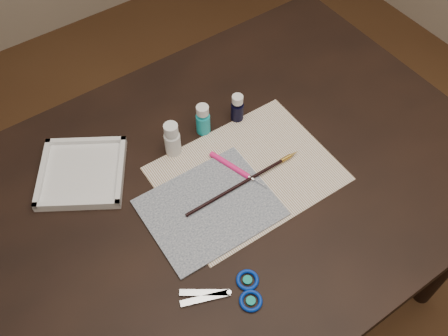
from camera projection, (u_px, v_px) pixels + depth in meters
ground at (224, 301)px, 1.79m from camera, size 3.50×3.50×0.02m
table at (224, 252)px, 1.48m from camera, size 1.30×0.90×0.75m
paper at (247, 174)px, 1.19m from camera, size 0.42×0.32×0.00m
canvas at (210, 208)px, 1.13m from camera, size 0.29×0.24×0.00m
paint_bottle_white at (172, 139)px, 1.19m from camera, size 0.04×0.04×0.10m
paint_bottle_cyan at (203, 119)px, 1.23m from camera, size 0.05×0.05×0.09m
paint_bottle_navy at (237, 108)px, 1.26m from camera, size 0.04×0.04×0.08m
paintbrush at (245, 182)px, 1.16m from camera, size 0.32×0.01×0.01m
craft_knife at (239, 171)px, 1.18m from camera, size 0.06×0.17×0.01m
scissors at (222, 297)px, 1.00m from camera, size 0.21×0.15×0.01m
palette_tray at (82, 172)px, 1.18m from camera, size 0.27×0.27×0.02m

